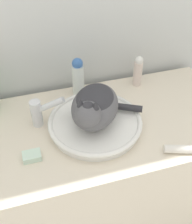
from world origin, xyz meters
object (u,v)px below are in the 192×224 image
faucet (40,111)px  deodorant_stick (138,71)px  lotion_bottle_white (78,77)px  cat (95,106)px  cream_tube (186,149)px  soap_bar (32,156)px

faucet → deodorant_stick: deodorant_stick is taller
lotion_bottle_white → cat: bearing=-88.6°
cat → cream_tube: 0.38m
cat → cream_tube: bearing=84.0°
lotion_bottle_white → soap_bar: (-0.26, -0.33, -0.08)m
faucet → cream_tube: faucet is taller
faucet → soap_bar: faucet is taller
cat → soap_bar: bearing=-42.6°
lotion_bottle_white → cream_tube: bearing=-57.1°
soap_bar → lotion_bottle_white: bearing=51.7°
deodorant_stick → cream_tube: bearing=-89.4°
lotion_bottle_white → soap_bar: bearing=-128.3°
lotion_bottle_white → deodorant_stick: bearing=-0.0°
deodorant_stick → lotion_bottle_white: 0.29m
deodorant_stick → faucet: bearing=-162.4°
cat → deodorant_stick: size_ratio=2.25×
soap_bar → faucet: bearing=70.7°
faucet → lotion_bottle_white: bearing=59.4°
cat → deodorant_stick: cat is taller
cat → deodorant_stick: 0.38m
cream_tube → cat: bearing=143.6°
cat → soap_bar: size_ratio=5.15×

